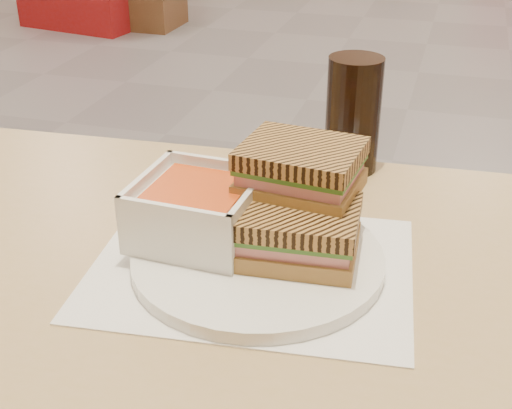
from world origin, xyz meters
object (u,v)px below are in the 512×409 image
(main_table, at_px, (249,368))
(soup_bowl, at_px, (198,212))
(panini_lower, at_px, (298,231))
(cola_glass, at_px, (353,115))
(plate, at_px, (258,259))

(main_table, bearing_deg, soup_bowl, 143.76)
(panini_lower, bearing_deg, cola_glass, 87.60)
(plate, relative_size, soup_bowl, 2.01)
(main_table, bearing_deg, panini_lower, 50.68)
(main_table, relative_size, plate, 4.46)
(cola_glass, bearing_deg, soup_bowl, -115.69)
(soup_bowl, distance_m, cola_glass, 0.30)
(plate, height_order, cola_glass, cola_glass)
(plate, height_order, panini_lower, panini_lower)
(panini_lower, bearing_deg, plate, -164.88)
(main_table, distance_m, soup_bowl, 0.19)
(panini_lower, xyz_separation_m, cola_glass, (0.01, 0.27, 0.04))
(soup_bowl, distance_m, panini_lower, 0.12)
(main_table, xyz_separation_m, soup_bowl, (-0.08, 0.06, 0.16))
(panini_lower, bearing_deg, main_table, -129.32)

